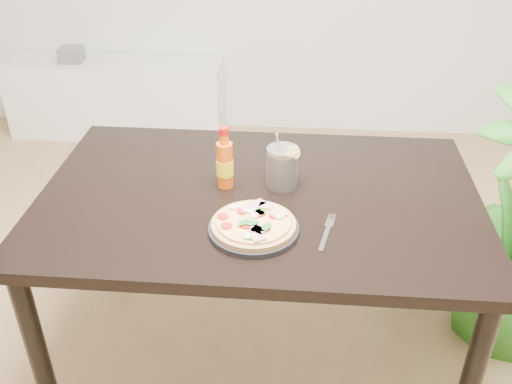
# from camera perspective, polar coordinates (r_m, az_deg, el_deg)

# --- Properties ---
(floor) EXTENTS (4.50, 4.50, 0.00)m
(floor) POSITION_cam_1_polar(r_m,az_deg,el_deg) (2.24, -8.20, -18.48)
(floor) COLOR #9E7A51
(floor) RESTS_ON ground
(dining_table) EXTENTS (1.40, 0.90, 0.75)m
(dining_table) POSITION_cam_1_polar(r_m,az_deg,el_deg) (1.86, 0.31, -2.34)
(dining_table) COLOR black
(dining_table) RESTS_ON ground
(plate) EXTENTS (0.26, 0.26, 0.02)m
(plate) POSITION_cam_1_polar(r_m,az_deg,el_deg) (1.64, -0.24, -3.73)
(plate) COLOR black
(plate) RESTS_ON dining_table
(pizza) EXTENTS (0.24, 0.24, 0.03)m
(pizza) POSITION_cam_1_polar(r_m,az_deg,el_deg) (1.63, -0.23, -3.13)
(pizza) COLOR tan
(pizza) RESTS_ON plate
(hot_sauce_bottle) EXTENTS (0.06, 0.06, 0.21)m
(hot_sauce_bottle) POSITION_cam_1_polar(r_m,az_deg,el_deg) (1.82, -3.13, 2.86)
(hot_sauce_bottle) COLOR #E2530D
(hot_sauce_bottle) RESTS_ON dining_table
(cola_cup) EXTENTS (0.11, 0.10, 0.19)m
(cola_cup) POSITION_cam_1_polar(r_m,az_deg,el_deg) (1.83, 2.66, 2.41)
(cola_cup) COLOR black
(cola_cup) RESTS_ON dining_table
(fork) EXTENTS (0.06, 0.19, 0.00)m
(fork) POSITION_cam_1_polar(r_m,az_deg,el_deg) (1.66, 7.14, -3.86)
(fork) COLOR silver
(fork) RESTS_ON dining_table
(plant_pot) EXTENTS (0.28, 0.28, 0.22)m
(plant_pot) POSITION_cam_1_polar(r_m,az_deg,el_deg) (2.55, 23.79, -10.46)
(plant_pot) COLOR brown
(plant_pot) RESTS_ON ground
(media_console) EXTENTS (1.40, 0.34, 0.50)m
(media_console) POSITION_cam_1_polar(r_m,az_deg,el_deg) (3.94, -13.75, 9.09)
(media_console) COLOR white
(media_console) RESTS_ON ground
(cd_stack) EXTENTS (0.14, 0.12, 0.09)m
(cd_stack) POSITION_cam_1_polar(r_m,az_deg,el_deg) (3.91, -17.97, 12.94)
(cd_stack) COLOR slate
(cd_stack) RESTS_ON media_console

